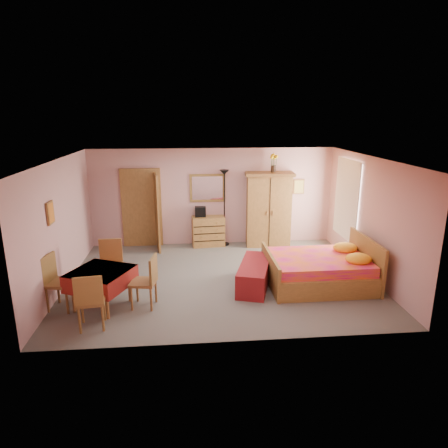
{
  "coord_description": "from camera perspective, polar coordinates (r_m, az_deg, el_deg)",
  "views": [
    {
      "loc": [
        -0.67,
        -8.04,
        3.48
      ],
      "look_at": [
        0.1,
        0.3,
        1.15
      ],
      "focal_mm": 32.0,
      "sensor_mm": 36.0,
      "label": 1
    }
  ],
  "objects": [
    {
      "name": "window",
      "position": [
        10.23,
        17.17,
        3.4
      ],
      "size": [
        0.08,
        1.4,
        1.95
      ],
      "primitive_type": "cube",
      "color": "white",
      "rests_on": "wall_right"
    },
    {
      "name": "bed",
      "position": [
        8.57,
        13.37,
        -5.28
      ],
      "size": [
        2.15,
        1.69,
        0.99
      ],
      "primitive_type": "cube",
      "rotation": [
        0.0,
        0.0,
        0.0
      ],
      "color": "#DE157D",
      "rests_on": "floor"
    },
    {
      "name": "wall_back",
      "position": [
        10.78,
        -1.61,
        3.88
      ],
      "size": [
        6.5,
        0.1,
        2.6
      ],
      "primitive_type": "cube",
      "color": "#C58F8F",
      "rests_on": "floor"
    },
    {
      "name": "floor",
      "position": [
        8.79,
        -0.47,
        -7.79
      ],
      "size": [
        6.5,
        6.5,
        0.0
      ],
      "primitive_type": "plane",
      "color": "#69645D",
      "rests_on": "ground"
    },
    {
      "name": "wardrobe",
      "position": [
        10.74,
        6.37,
        2.08
      ],
      "size": [
        1.32,
        0.75,
        1.99
      ],
      "primitive_type": "cube",
      "rotation": [
        0.0,
        0.0,
        -0.08
      ],
      "color": "#A47237",
      "rests_on": "floor"
    },
    {
      "name": "chair_west",
      "position": [
        7.9,
        -22.27,
        -7.71
      ],
      "size": [
        0.56,
        0.56,
        1.03
      ],
      "primitive_type": "cube",
      "rotation": [
        0.0,
        0.0,
        -1.79
      ],
      "color": "#935E31",
      "rests_on": "floor"
    },
    {
      "name": "wall_left",
      "position": [
        8.72,
        -22.3,
        -0.12
      ],
      "size": [
        0.1,
        5.0,
        2.6
      ],
      "primitive_type": "cube",
      "color": "#C58F8F",
      "rests_on": "floor"
    },
    {
      "name": "chest_of_drawers",
      "position": [
        10.78,
        -2.25,
        -1.03
      ],
      "size": [
        0.89,
        0.49,
        0.81
      ],
      "primitive_type": "cube",
      "rotation": [
        0.0,
        0.0,
        0.08
      ],
      "color": "#A47337",
      "rests_on": "floor"
    },
    {
      "name": "chair_south",
      "position": [
        7.08,
        -18.48,
        -10.24
      ],
      "size": [
        0.5,
        0.5,
        0.99
      ],
      "primitive_type": "cube",
      "rotation": [
        0.0,
        0.0,
        0.12
      ],
      "color": "olive",
      "rests_on": "floor"
    },
    {
      "name": "wall_mirror",
      "position": [
        10.72,
        -2.37,
        5.17
      ],
      "size": [
        0.96,
        0.05,
        0.75
      ],
      "primitive_type": "cube",
      "rotation": [
        0.0,
        0.0,
        0.0
      ],
      "color": "white",
      "rests_on": "wall_back"
    },
    {
      "name": "floor_lamp",
      "position": [
        10.69,
        0.05,
        2.28
      ],
      "size": [
        0.35,
        0.35,
        2.05
      ],
      "primitive_type": "cube",
      "rotation": [
        0.0,
        0.0,
        0.42
      ],
      "color": "black",
      "rests_on": "floor"
    },
    {
      "name": "bench",
      "position": [
        8.36,
        4.37,
        -7.21
      ],
      "size": [
        0.97,
        1.61,
        0.5
      ],
      "primitive_type": "cube",
      "rotation": [
        0.0,
        0.0,
        -0.29
      ],
      "color": "maroon",
      "rests_on": "floor"
    },
    {
      "name": "wall_right",
      "position": [
        9.21,
        20.1,
        0.89
      ],
      "size": [
        0.1,
        5.0,
        2.6
      ],
      "primitive_type": "cube",
      "color": "#C58F8F",
      "rests_on": "floor"
    },
    {
      "name": "sunflower_vase",
      "position": [
        10.58,
        7.09,
        8.65
      ],
      "size": [
        0.2,
        0.2,
        0.48
      ],
      "primitive_type": "cube",
      "rotation": [
        0.0,
        0.0,
        0.03
      ],
      "color": "yellow",
      "rests_on": "wardrobe"
    },
    {
      "name": "dining_table",
      "position": [
        7.78,
        -17.05,
        -8.81
      ],
      "size": [
        1.3,
        1.3,
        0.72
      ],
      "primitive_type": "cube",
      "rotation": [
        0.0,
        0.0,
        -0.43
      ],
      "color": "maroon",
      "rests_on": "floor"
    },
    {
      "name": "doorway",
      "position": [
        10.86,
        -11.65,
        2.16
      ],
      "size": [
        1.06,
        0.12,
        2.15
      ],
      "primitive_type": "cube",
      "color": "#9E6B35",
      "rests_on": "floor"
    },
    {
      "name": "picture_left",
      "position": [
        8.06,
        -23.57,
        1.47
      ],
      "size": [
        0.04,
        0.32,
        0.42
      ],
      "primitive_type": "cube",
      "color": "orange",
      "rests_on": "wall_left"
    },
    {
      "name": "wall_front",
      "position": [
        5.99,
        1.53,
        -5.81
      ],
      "size": [
        6.5,
        0.1,
        2.6
      ],
      "primitive_type": "cube",
      "color": "#C58F8F",
      "rests_on": "floor"
    },
    {
      "name": "stereo",
      "position": [
        10.67,
        -3.4,
        1.76
      ],
      "size": [
        0.29,
        0.21,
        0.27
      ],
      "primitive_type": "cube",
      "rotation": [
        0.0,
        0.0,
        -0.01
      ],
      "color": "black",
      "rests_on": "chest_of_drawers"
    },
    {
      "name": "chair_north",
      "position": [
        8.42,
        -15.93,
        -5.77
      ],
      "size": [
        0.48,
        0.48,
        1.01
      ],
      "primitive_type": "cube",
      "rotation": [
        0.0,
        0.0,
        3.18
      ],
      "color": "olive",
      "rests_on": "floor"
    },
    {
      "name": "chair_east",
      "position": [
        7.56,
        -11.47,
        -8.07
      ],
      "size": [
        0.52,
        0.52,
        0.98
      ],
      "primitive_type": "cube",
      "rotation": [
        0.0,
        0.0,
        1.4
      ],
      "color": "#956032",
      "rests_on": "floor"
    },
    {
      "name": "ceiling",
      "position": [
        8.11,
        -0.51,
        9.32
      ],
      "size": [
        6.5,
        6.5,
        0.0
      ],
      "primitive_type": "plane",
      "rotation": [
        3.14,
        0.0,
        0.0
      ],
      "color": "brown",
      "rests_on": "wall_back"
    },
    {
      "name": "picture_back",
      "position": [
        11.1,
        10.63,
        5.28
      ],
      "size": [
        0.3,
        0.04,
        0.4
      ],
      "primitive_type": "cube",
      "color": "#D8BF59",
      "rests_on": "wall_back"
    }
  ]
}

